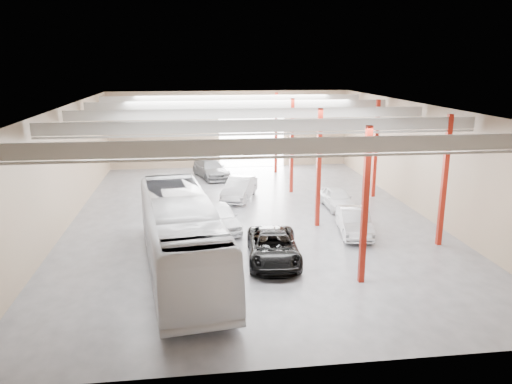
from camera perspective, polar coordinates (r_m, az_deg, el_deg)
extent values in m
cube|color=#4E4E54|center=(31.53, -0.64, -2.97)|extent=(22.00, 32.00, 0.01)
cube|color=silver|center=(30.15, -0.68, 9.82)|extent=(22.00, 32.00, 0.12)
cube|color=#77614A|center=(46.37, -3.00, 7.15)|extent=(22.00, 0.12, 7.00)
cube|color=#77614A|center=(15.51, 6.38, -8.40)|extent=(22.00, 0.12, 7.00)
cube|color=#77614A|center=(31.35, -21.07, 2.55)|extent=(0.12, 32.00, 7.00)
cube|color=#77614A|center=(33.73, 18.27, 3.59)|extent=(0.12, 32.00, 7.00)
cube|color=white|center=(46.56, -0.50, 5.96)|extent=(6.00, 0.20, 5.00)
cube|color=maroon|center=(21.99, 12.35, -1.65)|extent=(0.25, 0.25, 7.00)
cube|color=maroon|center=(29.41, 7.18, 2.68)|extent=(0.25, 0.25, 7.00)
cube|color=maroon|center=(37.07, 4.11, 5.24)|extent=(0.25, 0.25, 7.00)
cube|color=maroon|center=(43.88, 2.29, 6.73)|extent=(0.25, 0.25, 7.00)
cube|color=maroon|center=(27.82, 20.71, 1.15)|extent=(0.25, 0.25, 7.00)
cube|color=maroon|center=(36.76, 13.51, 4.79)|extent=(0.25, 0.25, 7.00)
cube|color=#ACACA7|center=(18.43, 3.72, 5.26)|extent=(21.60, 0.15, 0.60)
cube|color=#ACACA7|center=(18.50, 3.70, 4.04)|extent=(21.60, 0.10, 0.10)
cube|color=#ACACA7|center=(24.28, 1.00, 7.57)|extent=(21.60, 0.15, 0.60)
cube|color=#ACACA7|center=(24.33, 0.99, 6.63)|extent=(21.60, 0.10, 0.10)
cube|color=#ACACA7|center=(30.19, -0.68, 8.96)|extent=(21.60, 0.15, 0.60)
cube|color=#ACACA7|center=(30.24, -0.68, 8.21)|extent=(21.60, 0.10, 0.10)
cube|color=#ACACA7|center=(36.13, -1.81, 9.90)|extent=(21.60, 0.15, 0.60)
cube|color=#ACACA7|center=(36.17, -1.81, 9.27)|extent=(21.60, 0.10, 0.10)
cube|color=#ACACA7|center=(42.09, -2.63, 10.57)|extent=(21.60, 0.15, 0.60)
cube|color=#ACACA7|center=(42.12, -2.62, 10.03)|extent=(21.60, 0.10, 0.10)
imported|color=silver|center=(23.36, -8.56, -4.89)|extent=(4.68, 13.17, 3.59)
imported|color=black|center=(24.60, 1.99, -6.33)|extent=(2.89, 5.50, 1.48)
imported|color=white|center=(29.25, -4.09, -2.86)|extent=(2.55, 4.71, 1.52)
imported|color=#A0A0A4|center=(35.59, -1.91, 0.40)|extent=(3.15, 5.02, 1.56)
imported|color=slate|center=(42.47, -5.19, 2.65)|extent=(3.48, 5.54, 1.50)
imported|color=silver|center=(28.92, 11.16, -3.35)|extent=(2.27, 4.70, 1.49)
imported|color=white|center=(33.84, 9.25, -0.71)|extent=(1.74, 4.09, 1.38)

